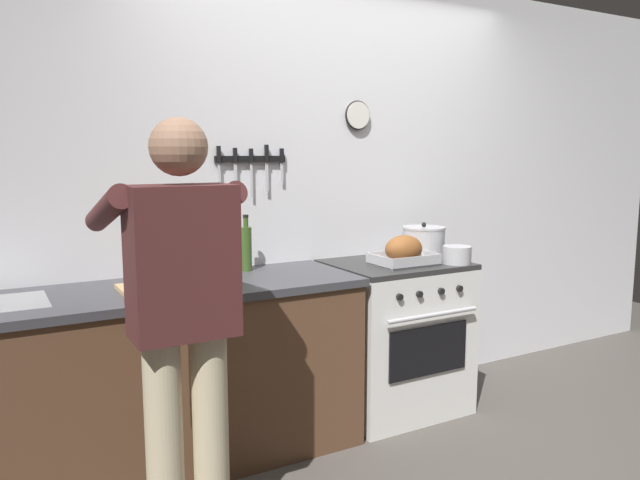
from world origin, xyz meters
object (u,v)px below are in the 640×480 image
at_px(saucepan, 457,255).
at_px(bottle_hot_sauce, 226,261).
at_px(stock_pot, 424,242).
at_px(roasting_pan, 404,252).
at_px(bottle_cooking_oil, 203,258).
at_px(bottle_olive_oil, 246,247).
at_px(person_cook, 182,310).
at_px(cutting_board, 159,287).
at_px(bottle_soy_sauce, 167,264).
at_px(stove, 395,336).

xyz_separation_m(saucepan, bottle_hot_sauce, (-1.26, 0.40, 0.01)).
bearing_deg(bottle_hot_sauce, stock_pot, -7.55).
bearing_deg(stock_pot, bottle_hot_sauce, 172.45).
bearing_deg(roasting_pan, stock_pot, 26.57).
distance_m(bottle_cooking_oil, bottle_olive_oil, 0.28).
xyz_separation_m(roasting_pan, bottle_olive_oil, (-0.85, 0.28, 0.05)).
xyz_separation_m(bottle_cooking_oil, bottle_olive_oil, (0.27, 0.08, 0.02)).
relative_size(person_cook, stock_pot, 6.39).
xyz_separation_m(roasting_pan, bottle_hot_sauce, (-0.97, 0.28, -0.01)).
height_order(stock_pot, bottle_cooking_oil, bottle_cooking_oil).
bearing_deg(person_cook, cutting_board, -0.04).
height_order(cutting_board, bottle_hot_sauce, bottle_hot_sauce).
height_order(person_cook, bottle_olive_oil, person_cook).
xyz_separation_m(bottle_soy_sauce, bottle_olive_oil, (0.46, 0.08, 0.04)).
xyz_separation_m(bottle_hot_sauce, bottle_olive_oil, (0.11, -0.00, 0.06)).
distance_m(stock_pot, bottle_hot_sauce, 1.22).
distance_m(roasting_pan, saucepan, 0.32).
relative_size(stock_pot, cutting_board, 0.72).
bearing_deg(saucepan, bottle_hot_sauce, 162.45).
relative_size(roasting_pan, bottle_olive_oil, 1.15).
bearing_deg(bottle_soy_sauce, bottle_cooking_oil, 0.95).
height_order(person_cook, roasting_pan, person_cook).
xyz_separation_m(stock_pot, bottle_hot_sauce, (-1.21, 0.16, -0.03)).
relative_size(person_cook, bottle_olive_oil, 5.43).
bearing_deg(bottle_soy_sauce, person_cook, -101.32).
relative_size(stove, bottle_hot_sauce, 5.72).
distance_m(person_cook, bottle_soy_sauce, 0.79).
bearing_deg(stove, bottle_cooking_oil, 174.80).
bearing_deg(stove, person_cook, -155.66).
distance_m(stove, bottle_hot_sauce, 1.13).
height_order(stock_pot, bottle_soy_sauce, bottle_soy_sauce).
relative_size(stove, person_cook, 0.54).
height_order(roasting_pan, stock_pot, stock_pot).
bearing_deg(bottle_soy_sauce, saucepan, -10.98).
relative_size(stove, saucepan, 5.45).
height_order(stove, cutting_board, cutting_board).
bearing_deg(bottle_hot_sauce, bottle_olive_oil, -1.69).
bearing_deg(stove, cutting_board, -178.66).
relative_size(bottle_soy_sauce, bottle_hot_sauce, 1.42).
height_order(cutting_board, bottle_soy_sauce, bottle_soy_sauce).
height_order(person_cook, cutting_board, person_cook).
xyz_separation_m(stove, person_cook, (-1.48, -0.67, 0.50)).
distance_m(stove, roasting_pan, 0.53).
bearing_deg(bottle_cooking_oil, saucepan, -12.54).
height_order(saucepan, bottle_soy_sauce, bottle_soy_sauce).
bearing_deg(bottle_cooking_oil, roasting_pan, -9.93).
distance_m(cutting_board, bottle_cooking_oil, 0.31).
relative_size(roasting_pan, saucepan, 2.13).
relative_size(bottle_soy_sauce, bottle_cooking_oil, 0.88).
xyz_separation_m(stove, bottle_soy_sauce, (-1.33, 0.10, 0.54)).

